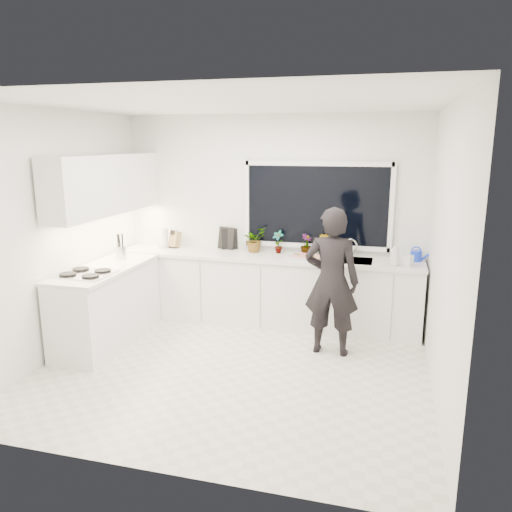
# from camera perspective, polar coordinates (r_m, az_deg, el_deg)

# --- Properties ---
(floor) EXTENTS (4.00, 3.50, 0.02)m
(floor) POSITION_cam_1_polar(r_m,az_deg,el_deg) (5.41, -2.67, -12.91)
(floor) COLOR beige
(floor) RESTS_ON ground
(wall_back) EXTENTS (4.00, 0.02, 2.70)m
(wall_back) POSITION_cam_1_polar(r_m,az_deg,el_deg) (6.64, 1.81, 4.29)
(wall_back) COLOR white
(wall_back) RESTS_ON ground
(wall_left) EXTENTS (0.02, 3.50, 2.70)m
(wall_left) POSITION_cam_1_polar(r_m,az_deg,el_deg) (5.90, -21.79, 2.27)
(wall_left) COLOR white
(wall_left) RESTS_ON ground
(wall_right) EXTENTS (0.02, 3.50, 2.70)m
(wall_right) POSITION_cam_1_polar(r_m,az_deg,el_deg) (4.77, 20.83, 0.01)
(wall_right) COLOR white
(wall_right) RESTS_ON ground
(ceiling) EXTENTS (4.00, 3.50, 0.02)m
(ceiling) POSITION_cam_1_polar(r_m,az_deg,el_deg) (4.89, -3.01, 17.18)
(ceiling) COLOR white
(ceiling) RESTS_ON wall_back
(window) EXTENTS (1.80, 0.02, 1.00)m
(window) POSITION_cam_1_polar(r_m,az_deg,el_deg) (6.47, 6.96, 5.76)
(window) COLOR black
(window) RESTS_ON wall_back
(base_cabinets_back) EXTENTS (3.92, 0.58, 0.88)m
(base_cabinets_back) POSITION_cam_1_polar(r_m,az_deg,el_deg) (6.55, 1.14, -4.00)
(base_cabinets_back) COLOR white
(base_cabinets_back) RESTS_ON floor
(base_cabinets_left) EXTENTS (0.58, 1.60, 0.88)m
(base_cabinets_left) POSITION_cam_1_polar(r_m,az_deg,el_deg) (6.21, -16.63, -5.53)
(base_cabinets_left) COLOR white
(base_cabinets_left) RESTS_ON floor
(countertop_back) EXTENTS (3.94, 0.62, 0.04)m
(countertop_back) POSITION_cam_1_polar(r_m,az_deg,el_deg) (6.42, 1.13, -0.10)
(countertop_back) COLOR silver
(countertop_back) RESTS_ON base_cabinets_back
(countertop_left) EXTENTS (0.62, 1.60, 0.04)m
(countertop_left) POSITION_cam_1_polar(r_m,az_deg,el_deg) (6.08, -16.91, -1.41)
(countertop_left) COLOR silver
(countertop_left) RESTS_ON base_cabinets_left
(upper_cabinets) EXTENTS (0.34, 2.10, 0.70)m
(upper_cabinets) POSITION_cam_1_polar(r_m,az_deg,el_deg) (6.29, -16.74, 7.85)
(upper_cabinets) COLOR white
(upper_cabinets) RESTS_ON wall_left
(sink) EXTENTS (0.58, 0.42, 0.14)m
(sink) POSITION_cam_1_polar(r_m,az_deg,el_deg) (6.28, 10.50, -0.90)
(sink) COLOR silver
(sink) RESTS_ON countertop_back
(faucet) EXTENTS (0.03, 0.03, 0.22)m
(faucet) POSITION_cam_1_polar(r_m,az_deg,el_deg) (6.44, 10.70, 0.89)
(faucet) COLOR silver
(faucet) RESTS_ON countertop_back
(stovetop) EXTENTS (0.56, 0.48, 0.03)m
(stovetop) POSITION_cam_1_polar(r_m,az_deg,el_deg) (5.80, -18.90, -1.88)
(stovetop) COLOR black
(stovetop) RESTS_ON countertop_left
(person) EXTENTS (0.62, 0.42, 1.67)m
(person) POSITION_cam_1_polar(r_m,az_deg,el_deg) (5.59, 8.62, -2.92)
(person) COLOR black
(person) RESTS_ON floor
(pizza_tray) EXTENTS (0.47, 0.39, 0.03)m
(pizza_tray) POSITION_cam_1_polar(r_m,az_deg,el_deg) (6.29, 5.96, -0.12)
(pizza_tray) COLOR #B2B2B7
(pizza_tray) RESTS_ON countertop_back
(pizza) EXTENTS (0.43, 0.35, 0.01)m
(pizza) POSITION_cam_1_polar(r_m,az_deg,el_deg) (6.29, 5.96, 0.03)
(pizza) COLOR #AA3316
(pizza) RESTS_ON pizza_tray
(watering_can) EXTENTS (0.14, 0.14, 0.13)m
(watering_can) POSITION_cam_1_polar(r_m,az_deg,el_deg) (6.40, 17.81, 0.02)
(watering_can) COLOR #1633D4
(watering_can) RESTS_ON countertop_back
(paper_towel_roll) EXTENTS (0.13, 0.13, 0.26)m
(paper_towel_roll) POSITION_cam_1_polar(r_m,az_deg,el_deg) (6.98, -10.47, 2.00)
(paper_towel_roll) COLOR silver
(paper_towel_roll) RESTS_ON countertop_back
(knife_block) EXTENTS (0.16, 0.14, 0.22)m
(knife_block) POSITION_cam_1_polar(r_m,az_deg,el_deg) (6.96, -9.24, 1.85)
(knife_block) COLOR brown
(knife_block) RESTS_ON countertop_back
(utensil_crock) EXTENTS (0.17, 0.17, 0.16)m
(utensil_crock) POSITION_cam_1_polar(r_m,az_deg,el_deg) (6.45, -15.17, 0.42)
(utensil_crock) COLOR silver
(utensil_crock) RESTS_ON countertop_left
(picture_frame_large) EXTENTS (0.21, 0.11, 0.28)m
(picture_frame_large) POSITION_cam_1_polar(r_m,az_deg,el_deg) (6.78, -3.05, 1.96)
(picture_frame_large) COLOR black
(picture_frame_large) RESTS_ON countertop_back
(picture_frame_small) EXTENTS (0.24, 0.10, 0.30)m
(picture_frame_small) POSITION_cam_1_polar(r_m,az_deg,el_deg) (6.79, -3.42, 2.06)
(picture_frame_small) COLOR black
(picture_frame_small) RESTS_ON countertop_back
(herb_plants) EXTENTS (1.21, 0.39, 0.33)m
(herb_plants) POSITION_cam_1_polar(r_m,az_deg,el_deg) (6.53, 2.12, 1.69)
(herb_plants) COLOR #26662D
(herb_plants) RESTS_ON countertop_back
(soap_bottles) EXTENTS (0.27, 0.12, 0.28)m
(soap_bottles) POSITION_cam_1_polar(r_m,az_deg,el_deg) (6.08, 16.07, 0.07)
(soap_bottles) COLOR #D8BF66
(soap_bottles) RESTS_ON countertop_back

